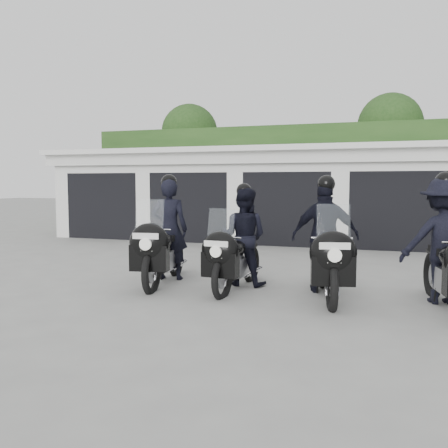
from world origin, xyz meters
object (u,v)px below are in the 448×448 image
(police_bike_a, at_px, (165,239))
(police_bike_c, at_px, (326,243))
(police_bike_d, at_px, (447,247))
(police_bike_b, at_px, (240,242))

(police_bike_a, distance_m, police_bike_c, 3.00)
(police_bike_a, relative_size, police_bike_c, 1.02)
(police_bike_d, bearing_deg, police_bike_b, 165.58)
(police_bike_a, distance_m, police_bike_d, 4.82)
(police_bike_a, xyz_separation_m, police_bike_c, (3.00, -0.06, 0.04))
(police_bike_a, height_order, police_bike_d, police_bike_d)
(police_bike_b, relative_size, police_bike_c, 0.94)
(police_bike_b, distance_m, police_bike_d, 3.36)
(police_bike_b, xyz_separation_m, police_bike_c, (1.54, -0.12, 0.06))
(police_bike_a, relative_size, police_bike_b, 1.09)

